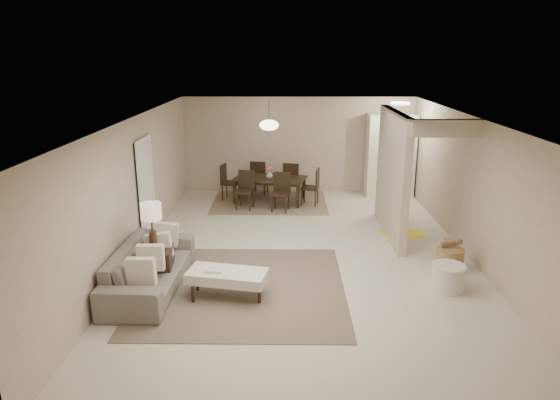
{
  "coord_description": "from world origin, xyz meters",
  "views": [
    {
      "loc": [
        -0.31,
        -8.45,
        3.57
      ],
      "look_at": [
        -0.42,
        0.09,
        1.05
      ],
      "focal_mm": 32.0,
      "sensor_mm": 36.0,
      "label": 1
    }
  ],
  "objects_px": {
    "ottoman_bench": "(227,276)",
    "side_table": "(155,267)",
    "wicker_basket": "(450,259)",
    "sofa": "(150,267)",
    "round_pouf": "(448,278)",
    "dining_table": "(269,190)",
    "pantry_cabinet": "(390,156)"
  },
  "relations": [
    {
      "from": "pantry_cabinet",
      "to": "side_table",
      "type": "height_order",
      "value": "pantry_cabinet"
    },
    {
      "from": "round_pouf",
      "to": "dining_table",
      "type": "bearing_deg",
      "value": 121.85
    },
    {
      "from": "ottoman_bench",
      "to": "side_table",
      "type": "xyz_separation_m",
      "value": [
        -1.2,
        0.42,
        -0.04
      ]
    },
    {
      "from": "pantry_cabinet",
      "to": "wicker_basket",
      "type": "xyz_separation_m",
      "value": [
        0.13,
        -4.71,
        -0.86
      ]
    },
    {
      "from": "ottoman_bench",
      "to": "wicker_basket",
      "type": "distance_m",
      "value": 3.82
    },
    {
      "from": "round_pouf",
      "to": "dining_table",
      "type": "distance_m",
      "value": 5.59
    },
    {
      "from": "wicker_basket",
      "to": "ottoman_bench",
      "type": "bearing_deg",
      "value": -164.39
    },
    {
      "from": "sofa",
      "to": "side_table",
      "type": "relative_size",
      "value": 3.93
    },
    {
      "from": "ottoman_bench",
      "to": "dining_table",
      "type": "xyz_separation_m",
      "value": [
        0.47,
        5.03,
        -0.03
      ]
    },
    {
      "from": "round_pouf",
      "to": "wicker_basket",
      "type": "distance_m",
      "value": 0.79
    },
    {
      "from": "side_table",
      "to": "wicker_basket",
      "type": "height_order",
      "value": "side_table"
    },
    {
      "from": "side_table",
      "to": "dining_table",
      "type": "relative_size",
      "value": 0.34
    },
    {
      "from": "side_table",
      "to": "round_pouf",
      "type": "relative_size",
      "value": 1.15
    },
    {
      "from": "pantry_cabinet",
      "to": "wicker_basket",
      "type": "relative_size",
      "value": 4.6
    },
    {
      "from": "sofa",
      "to": "side_table",
      "type": "distance_m",
      "value": 0.14
    },
    {
      "from": "wicker_basket",
      "to": "dining_table",
      "type": "bearing_deg",
      "value": 128.72
    },
    {
      "from": "sofa",
      "to": "wicker_basket",
      "type": "distance_m",
      "value": 4.99
    },
    {
      "from": "side_table",
      "to": "wicker_basket",
      "type": "distance_m",
      "value": 4.92
    },
    {
      "from": "sofa",
      "to": "ottoman_bench",
      "type": "xyz_separation_m",
      "value": [
        1.25,
        -0.3,
        -0.01
      ]
    },
    {
      "from": "pantry_cabinet",
      "to": "round_pouf",
      "type": "xyz_separation_m",
      "value": [
        -0.13,
        -5.45,
        -0.85
      ]
    },
    {
      "from": "ottoman_bench",
      "to": "side_table",
      "type": "distance_m",
      "value": 1.27
    },
    {
      "from": "wicker_basket",
      "to": "dining_table",
      "type": "height_order",
      "value": "dining_table"
    },
    {
      "from": "pantry_cabinet",
      "to": "round_pouf",
      "type": "distance_m",
      "value": 5.52
    },
    {
      "from": "pantry_cabinet",
      "to": "dining_table",
      "type": "bearing_deg",
      "value": -167.12
    },
    {
      "from": "sofa",
      "to": "round_pouf",
      "type": "height_order",
      "value": "sofa"
    },
    {
      "from": "side_table",
      "to": "ottoman_bench",
      "type": "bearing_deg",
      "value": -19.39
    },
    {
      "from": "pantry_cabinet",
      "to": "ottoman_bench",
      "type": "height_order",
      "value": "pantry_cabinet"
    },
    {
      "from": "dining_table",
      "to": "wicker_basket",
      "type": "bearing_deg",
      "value": -38.91
    },
    {
      "from": "round_pouf",
      "to": "ottoman_bench",
      "type": "bearing_deg",
      "value": -175.21
    },
    {
      "from": "side_table",
      "to": "round_pouf",
      "type": "bearing_deg",
      "value": -1.69
    },
    {
      "from": "pantry_cabinet",
      "to": "dining_table",
      "type": "relative_size",
      "value": 1.2
    },
    {
      "from": "ottoman_bench",
      "to": "wicker_basket",
      "type": "relative_size",
      "value": 2.77
    }
  ]
}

